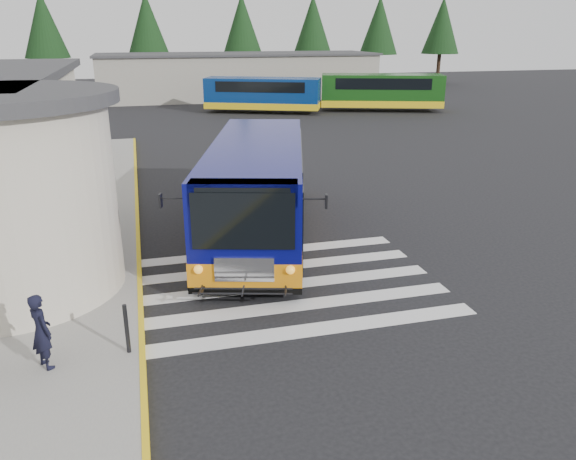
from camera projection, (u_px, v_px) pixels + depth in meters
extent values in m
plane|color=black|center=(292.00, 271.00, 15.35)|extent=(140.00, 140.00, 0.00)
cube|color=yellow|center=(138.00, 233.00, 17.98)|extent=(0.12, 34.00, 0.16)
cylinder|color=beige|center=(3.00, 201.00, 13.30)|extent=(5.20, 5.20, 4.50)
cube|color=black|center=(56.00, 195.00, 17.91)|extent=(0.08, 1.20, 2.20)
cube|color=#38383A|center=(66.00, 154.00, 17.59)|extent=(1.20, 1.80, 0.12)
cube|color=silver|center=(309.00, 330.00, 12.31)|extent=(8.00, 0.55, 0.01)
cube|color=silver|center=(294.00, 306.00, 13.40)|extent=(8.00, 0.55, 0.01)
cube|color=silver|center=(282.00, 285.00, 14.49)|extent=(8.00, 0.55, 0.01)
cube|color=silver|center=(271.00, 267.00, 15.59)|extent=(8.00, 0.55, 0.01)
cube|color=silver|center=(262.00, 252.00, 16.68)|extent=(8.00, 0.55, 0.01)
cube|color=gray|center=(238.00, 77.00, 54.37)|extent=(26.00, 8.00, 4.00)
cube|color=#38383A|center=(237.00, 54.00, 53.67)|extent=(26.40, 8.40, 0.20)
cylinder|color=black|center=(51.00, 76.00, 57.37)|extent=(0.44, 0.44, 3.60)
cone|color=black|center=(44.00, 24.00, 55.70)|extent=(4.40, 4.40, 6.40)
cylinder|color=black|center=(151.00, 74.00, 59.79)|extent=(0.44, 0.44, 3.60)
cone|color=black|center=(147.00, 25.00, 58.11)|extent=(4.40, 4.40, 6.40)
cylinder|color=black|center=(243.00, 73.00, 62.20)|extent=(0.44, 0.44, 3.60)
cone|color=black|center=(242.00, 25.00, 60.53)|extent=(4.40, 4.40, 6.40)
cylinder|color=black|center=(312.00, 72.00, 64.14)|extent=(0.44, 0.44, 3.60)
cone|color=black|center=(313.00, 25.00, 62.46)|extent=(4.40, 4.40, 6.40)
cylinder|color=black|center=(377.00, 70.00, 66.07)|extent=(0.44, 0.44, 3.60)
cone|color=black|center=(379.00, 25.00, 64.39)|extent=(4.40, 4.40, 6.40)
cylinder|color=black|center=(438.00, 69.00, 68.00)|extent=(0.44, 0.44, 3.60)
cone|color=black|center=(442.00, 25.00, 66.32)|extent=(4.40, 4.40, 6.40)
cube|color=#07095C|center=(257.00, 183.00, 17.51)|extent=(5.23, 10.12, 2.55)
cube|color=orange|center=(258.00, 213.00, 17.84)|extent=(5.27, 10.15, 0.61)
cube|color=black|center=(258.00, 224.00, 17.96)|extent=(5.25, 10.14, 0.24)
cube|color=black|center=(243.00, 221.00, 12.77)|extent=(2.31, 0.70, 1.35)
cube|color=silver|center=(244.00, 270.00, 13.16)|extent=(1.37, 0.44, 0.60)
cube|color=black|center=(216.00, 161.00, 18.17)|extent=(1.96, 6.90, 0.97)
cube|color=black|center=(301.00, 161.00, 18.14)|extent=(1.96, 6.90, 0.97)
cylinder|color=black|center=(205.00, 258.00, 14.87)|extent=(0.59, 1.09, 1.04)
cylinder|color=black|center=(295.00, 259.00, 14.84)|extent=(0.59, 1.09, 1.04)
cylinder|color=black|center=(230.00, 195.00, 20.58)|extent=(0.59, 1.09, 1.04)
cylinder|color=black|center=(295.00, 195.00, 20.55)|extent=(0.59, 1.09, 1.04)
cube|color=black|center=(160.00, 201.00, 12.82)|extent=(0.10, 0.20, 0.32)
cube|color=black|center=(326.00, 201.00, 12.77)|extent=(0.10, 0.20, 0.32)
imported|color=black|center=(41.00, 331.00, 10.49)|extent=(0.61, 0.66, 1.51)
cylinder|color=black|center=(127.00, 329.00, 11.04)|extent=(0.09, 0.09, 1.05)
cube|color=navy|center=(263.00, 93.00, 44.51)|extent=(9.28, 5.88, 2.31)
cube|color=yellow|center=(263.00, 105.00, 44.82)|extent=(9.32, 5.92, 0.50)
cube|color=black|center=(263.00, 86.00, 44.32)|extent=(7.46, 5.13, 0.80)
cube|color=#134211|center=(381.00, 90.00, 45.47)|extent=(10.03, 5.59, 2.47)
cube|color=yellow|center=(381.00, 103.00, 45.81)|extent=(10.07, 5.63, 0.54)
cube|color=black|center=(382.00, 83.00, 45.28)|extent=(8.00, 4.97, 0.86)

